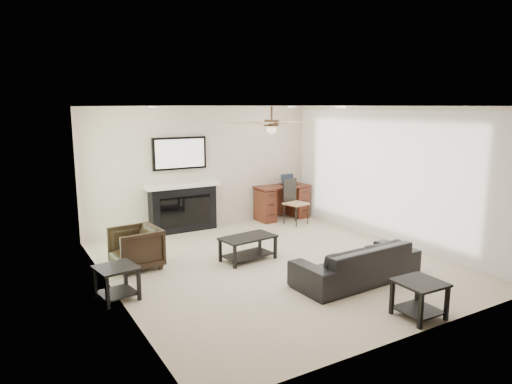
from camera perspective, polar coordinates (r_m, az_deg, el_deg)
room_shell at (r=7.24m, az=3.28°, el=4.17°), size 5.50×5.54×2.52m
sofa at (r=6.81m, az=12.45°, el=-8.58°), size 1.97×0.85×0.57m
armchair at (r=7.40m, az=-14.80°, el=-6.78°), size 0.77×0.75×0.65m
coffee_table at (r=7.56m, az=-1.01°, el=-7.04°), size 0.95×0.61×0.40m
end_table_near at (r=5.93m, az=19.71°, el=-12.51°), size 0.53×0.53×0.45m
end_table_left at (r=6.35m, az=-17.00°, el=-10.82°), size 0.57×0.57×0.45m
fireplace_unit at (r=9.23m, az=-9.14°, el=0.87°), size 1.52×0.34×1.91m
desk at (r=10.27m, az=3.25°, el=-1.29°), size 1.22×0.56×0.76m
desk_chair at (r=9.81m, az=5.03°, el=-1.25°), size 0.50×0.52×0.97m
laptop at (r=10.28m, az=4.27°, el=1.51°), size 0.33×0.24×0.23m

